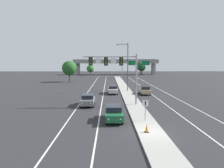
# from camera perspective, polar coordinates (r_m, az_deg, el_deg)

# --- Properties ---
(ground_plane) EXTENTS (260.00, 260.00, 0.00)m
(ground_plane) POSITION_cam_1_polar(r_m,az_deg,el_deg) (19.36, 10.31, -12.81)
(ground_plane) COLOR #28282B
(median_island) EXTENTS (2.40, 110.00, 0.15)m
(median_island) POSITION_cam_1_polar(r_m,az_deg,el_deg) (36.68, 4.84, -3.75)
(median_island) COLOR #9E9B93
(median_island) RESTS_ON ground
(lane_stripe_oncoming_center) EXTENTS (0.14, 100.00, 0.01)m
(lane_stripe_oncoming_center) POSITION_cam_1_polar(r_m,az_deg,el_deg) (43.44, -2.28, -2.33)
(lane_stripe_oncoming_center) COLOR silver
(lane_stripe_oncoming_center) RESTS_ON ground
(lane_stripe_receding_center) EXTENTS (0.14, 100.00, 0.01)m
(lane_stripe_receding_center) POSITION_cam_1_polar(r_m,az_deg,el_deg) (44.23, 10.00, -2.27)
(lane_stripe_receding_center) COLOR silver
(lane_stripe_receding_center) RESTS_ON ground
(edge_stripe_left) EXTENTS (0.14, 100.00, 0.01)m
(edge_stripe_left) POSITION_cam_1_polar(r_m,az_deg,el_deg) (43.64, -6.62, -2.33)
(edge_stripe_left) COLOR silver
(edge_stripe_left) RESTS_ON ground
(edge_stripe_right) EXTENTS (0.14, 100.00, 0.01)m
(edge_stripe_right) POSITION_cam_1_polar(r_m,az_deg,el_deg) (44.97, 14.13, -2.23)
(edge_stripe_right) COLOR silver
(edge_stripe_right) RESTS_ON ground
(overhead_signal_mast) EXTENTS (7.70, 0.44, 7.20)m
(overhead_signal_mast) POSITION_cam_1_polar(r_m,az_deg,el_deg) (30.27, 1.45, 4.59)
(overhead_signal_mast) COLOR gray
(overhead_signal_mast) RESTS_ON median_island
(median_sign_post) EXTENTS (0.60, 0.10, 2.20)m
(median_sign_post) POSITION_cam_1_polar(r_m,az_deg,el_deg) (22.24, 8.92, -6.11)
(median_sign_post) COLOR gray
(median_sign_post) RESTS_ON median_island
(street_lamp_median) EXTENTS (2.58, 0.28, 10.00)m
(street_lamp_median) POSITION_cam_1_polar(r_m,az_deg,el_deg) (45.13, 3.97, 5.34)
(street_lamp_median) COLOR #4C4C51
(street_lamp_median) RESTS_ON median_island
(car_oncoming_green) EXTENTS (1.89, 4.50, 1.58)m
(car_oncoming_green) POSITION_cam_1_polar(r_m,az_deg,el_deg) (22.84, 0.43, -7.69)
(car_oncoming_green) COLOR #195633
(car_oncoming_green) RESTS_ON ground
(car_oncoming_grey) EXTENTS (1.85, 4.48, 1.58)m
(car_oncoming_grey) POSITION_cam_1_polar(r_m,az_deg,el_deg) (30.73, -6.46, -4.22)
(car_oncoming_grey) COLOR slate
(car_oncoming_grey) RESTS_ON ground
(car_oncoming_silver) EXTENTS (1.90, 4.50, 1.58)m
(car_oncoming_silver) POSITION_cam_1_polar(r_m,az_deg,el_deg) (42.06, 0.21, -1.48)
(car_oncoming_silver) COLOR #B7B7BC
(car_oncoming_silver) RESTS_ON ground
(car_receding_tan) EXTENTS (1.90, 4.50, 1.58)m
(car_receding_tan) POSITION_cam_1_polar(r_m,az_deg,el_deg) (41.62, 8.75, -1.62)
(car_receding_tan) COLOR tan
(car_receding_tan) RESTS_ON ground
(traffic_cone_median_nose) EXTENTS (0.36, 0.36, 0.74)m
(traffic_cone_median_nose) POSITION_cam_1_polar(r_m,az_deg,el_deg) (18.95, 9.28, -11.60)
(traffic_cone_median_nose) COLOR black
(traffic_cone_median_nose) RESTS_ON median_island
(highway_sign_gantry) EXTENTS (13.28, 0.42, 7.50)m
(highway_sign_gantry) POSITION_cam_1_polar(r_m,az_deg,el_deg) (85.32, 7.10, 5.77)
(highway_sign_gantry) COLOR gray
(highway_sign_gantry) RESTS_ON ground
(overpass_bridge) EXTENTS (42.40, 6.40, 7.65)m
(overpass_bridge) POSITION_cam_1_polar(r_m,az_deg,el_deg) (108.24, 1.01, 5.61)
(overpass_bridge) COLOR gray
(overpass_bridge) RESTS_ON ground
(tree_far_right_a) EXTENTS (3.79, 3.79, 5.48)m
(tree_far_right_a) POSITION_cam_1_polar(r_m,az_deg,el_deg) (109.21, 7.98, 4.40)
(tree_far_right_a) COLOR #4C3823
(tree_far_right_a) RESTS_ON ground
(tree_far_left_c) EXTENTS (4.60, 4.60, 6.66)m
(tree_far_left_c) POSITION_cam_1_polar(r_m,az_deg,el_deg) (68.76, -11.37, 4.19)
(tree_far_left_c) COLOR #4C3823
(tree_far_left_c) RESTS_ON ground
(tree_far_right_c) EXTENTS (4.51, 4.51, 6.53)m
(tree_far_right_c) POSITION_cam_1_polar(r_m,az_deg,el_deg) (106.77, 7.66, 4.74)
(tree_far_right_c) COLOR #4C3823
(tree_far_right_c) RESTS_ON ground
(tree_far_left_b) EXTENTS (3.44, 3.44, 4.98)m
(tree_far_left_b) POSITION_cam_1_polar(r_m,az_deg,el_deg) (99.19, -5.84, 4.10)
(tree_far_left_b) COLOR #4C3823
(tree_far_left_b) RESTS_ON ground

